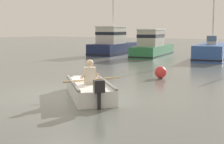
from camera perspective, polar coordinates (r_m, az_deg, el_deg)
The scene contains 6 objects.
ground_plane at distance 11.35m, azimuth -8.04°, elevation -3.71°, with size 120.00×120.00×0.00m, color slate.
rowboat_with_person at distance 10.88m, azimuth -3.78°, elevation -2.79°, with size 3.10×3.02×1.19m.
moored_boat_navy at distance 28.49m, azimuth 0.15°, elevation 4.58°, with size 2.81×5.86×4.64m.
moored_boat_green at distance 26.58m, azimuth 6.60°, elevation 4.17°, with size 2.93×6.38×2.09m.
moored_boat_blue at distance 25.08m, azimuth 16.07°, elevation 3.18°, with size 3.11×6.71×4.88m.
mooring_buoy at distance 15.06m, azimuth 7.93°, elevation -0.05°, with size 0.51×0.51×0.51m, color red.
Camera 1 is at (7.42, -8.33, 2.13)m, focal length 55.98 mm.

